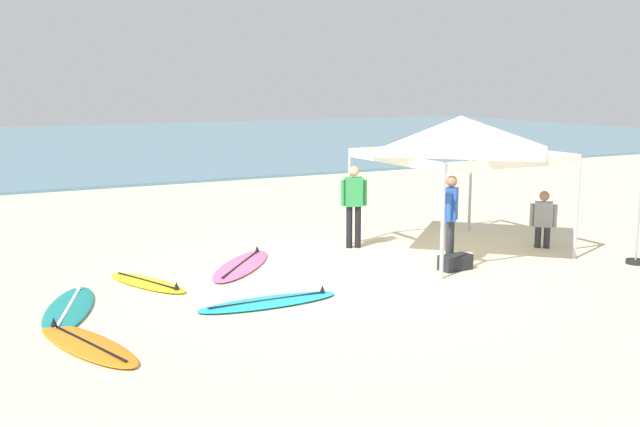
% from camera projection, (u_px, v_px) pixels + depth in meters
% --- Properties ---
extents(ground_plane, '(80.00, 80.00, 0.00)m').
position_uv_depth(ground_plane, '(336.00, 274.00, 13.53)').
color(ground_plane, beige).
extents(sea, '(80.00, 36.00, 0.10)m').
position_uv_depth(sea, '(56.00, 145.00, 40.54)').
color(sea, '#568499').
rests_on(sea, ground).
extents(canopy_tent, '(3.33, 3.33, 2.75)m').
position_uv_depth(canopy_tent, '(461.00, 134.00, 14.92)').
color(canopy_tent, '#B7B7BC').
rests_on(canopy_tent, ground).
extents(surfboard_yellow, '(1.21, 2.00, 0.19)m').
position_uv_depth(surfboard_yellow, '(147.00, 283.00, 12.80)').
color(surfboard_yellow, yellow).
rests_on(surfboard_yellow, ground).
extents(surfboard_orange, '(1.26, 2.38, 0.19)m').
position_uv_depth(surfboard_orange, '(87.00, 344.00, 9.79)').
color(surfboard_orange, orange).
rests_on(surfboard_orange, ground).
extents(surfboard_cyan, '(2.32, 0.65, 0.19)m').
position_uv_depth(surfboard_cyan, '(269.00, 302.00, 11.68)').
color(surfboard_cyan, '#23B2CC').
rests_on(surfboard_cyan, ground).
extents(surfboard_pink, '(2.16, 2.41, 0.19)m').
position_uv_depth(surfboard_pink, '(241.00, 265.00, 14.02)').
color(surfboard_pink, pink).
rests_on(surfboard_pink, ground).
extents(surfboard_teal, '(1.40, 2.50, 0.19)m').
position_uv_depth(surfboard_teal, '(69.00, 308.00, 11.36)').
color(surfboard_teal, '#19847F').
rests_on(surfboard_teal, ground).
extents(person_blue, '(0.42, 0.41, 1.71)m').
position_uv_depth(person_blue, '(451.00, 214.00, 13.93)').
color(person_blue, '#2D2D33').
rests_on(person_blue, ground).
extents(person_green, '(0.51, 0.34, 1.71)m').
position_uv_depth(person_green, '(354.00, 201.00, 15.49)').
color(person_green, black).
rests_on(person_green, ground).
extents(person_grey, '(0.41, 0.42, 1.20)m').
position_uv_depth(person_grey, '(543.00, 217.00, 15.54)').
color(person_grey, '#2D2D33').
rests_on(person_grey, ground).
extents(gear_bag_near_tent, '(0.62, 0.36, 0.28)m').
position_uv_depth(gear_bag_near_tent, '(455.00, 262.00, 13.80)').
color(gear_bag_near_tent, '#232328').
rests_on(gear_bag_near_tent, ground).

